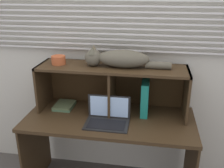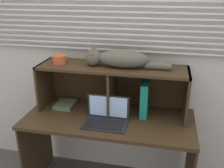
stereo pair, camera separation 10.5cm
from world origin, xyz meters
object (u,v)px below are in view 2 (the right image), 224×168
(binder_upright, at_px, (145,98))
(book_stack, at_px, (65,104))
(small_basket, at_px, (59,59))
(laptop, at_px, (107,118))
(cat, at_px, (118,59))

(binder_upright, xyz_separation_m, book_stack, (-0.74, -0.00, -0.13))
(binder_upright, distance_m, small_basket, 0.83)
(laptop, relative_size, book_stack, 1.68)
(cat, bearing_deg, binder_upright, 0.00)
(small_basket, bearing_deg, laptop, -24.87)
(book_stack, xyz_separation_m, small_basket, (-0.03, 0.00, 0.44))
(laptop, bearing_deg, small_basket, 155.13)
(binder_upright, bearing_deg, book_stack, -179.70)
(binder_upright, bearing_deg, small_basket, 180.00)
(cat, height_order, laptop, cat)
(laptop, bearing_deg, book_stack, 154.31)
(cat, height_order, binder_upright, cat)
(laptop, distance_m, binder_upright, 0.38)
(small_basket, bearing_deg, cat, 0.00)
(binder_upright, bearing_deg, cat, 180.00)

